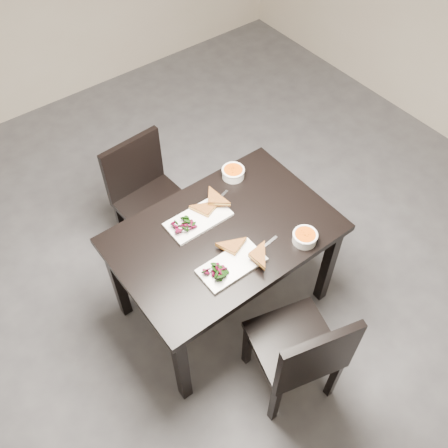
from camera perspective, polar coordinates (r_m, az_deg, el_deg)
name	(u,v)px	position (r m, az deg, el deg)	size (l,w,h in m)	color
ground	(213,282)	(3.35, -1.28, -6.75)	(5.00, 5.00, 0.00)	#47474C
room_shell	(205,28)	(2.05, -2.24, 21.81)	(5.02, 5.02, 2.81)	beige
table	(224,243)	(2.72, 0.00, -2.24)	(1.20, 0.80, 0.75)	black
chair_near	(302,352)	(2.61, 9.08, -14.52)	(0.52, 0.52, 0.85)	black
chair_far	(146,193)	(3.23, -9.02, 3.61)	(0.45, 0.45, 0.85)	black
plate_near	(232,265)	(2.51, 0.90, -4.83)	(0.35, 0.17, 0.02)	white
sandwich_near	(240,253)	(2.51, 1.87, -3.39)	(0.17, 0.13, 0.06)	#9C5520
salad_near	(216,272)	(2.44, -0.95, -5.58)	(0.11, 0.10, 0.05)	black
soup_bowl_near	(305,237)	(2.62, 9.41, -1.49)	(0.13, 0.13, 0.06)	white
cutlery_near	(265,246)	(2.59, 4.80, -2.54)	(0.18, 0.02, 0.00)	silver
plate_far	(198,219)	(2.69, -3.01, 0.53)	(0.36, 0.18, 0.02)	white
sandwich_far	(209,211)	(2.68, -1.72, 1.50)	(0.18, 0.13, 0.06)	#9C5520
salad_far	(183,224)	(2.63, -4.81, -0.02)	(0.11, 0.10, 0.05)	black
soup_bowl_far	(233,172)	(2.90, 1.08, 6.04)	(0.14, 0.14, 0.06)	white
cutlery_far	(218,200)	(2.79, -0.72, 2.85)	(0.18, 0.02, 0.00)	silver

